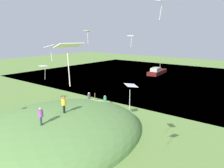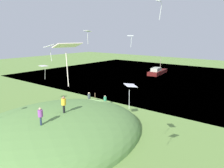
{
  "view_description": "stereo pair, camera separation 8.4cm",
  "coord_description": "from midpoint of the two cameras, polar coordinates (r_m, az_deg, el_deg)",
  "views": [
    {
      "loc": [
        21.73,
        19.52,
        10.64
      ],
      "look_at": [
        -0.38,
        2.01,
        4.41
      ],
      "focal_mm": 36.03,
      "sensor_mm": 36.0,
      "label": 1
    },
    {
      "loc": [
        21.67,
        19.58,
        10.64
      ],
      "look_at": [
        -0.38,
        2.01,
        4.41
      ],
      "focal_mm": 36.03,
      "sensor_mm": 36.0,
      "label": 2
    }
  ],
  "objects": [
    {
      "name": "ground_plane",
      "position": [
        31.09,
        -3.28,
        -7.57
      ],
      "size": [
        160.0,
        160.0,
        0.0
      ],
      "primitive_type": "plane",
      "color": "olive"
    },
    {
      "name": "person_with_child",
      "position": [
        22.82,
        -12.07,
        -4.64
      ],
      "size": [
        0.64,
        0.64,
        1.69
      ],
      "rotation": [
        0.0,
        0.0,
        0.51
      ],
      "color": "black",
      "rests_on": "grass_hill"
    },
    {
      "name": "kite_0",
      "position": [
        18.12,
        -15.17,
        9.33
      ],
      "size": [
        1.42,
        1.36,
        1.34
      ],
      "color": "white"
    },
    {
      "name": "kite_4",
      "position": [
        27.56,
        -16.92,
        4.3
      ],
      "size": [
        0.96,
        1.23,
        1.61
      ],
      "color": "white"
    },
    {
      "name": "boat_on_lake",
      "position": [
        62.87,
        11.45,
        3.11
      ],
      "size": [
        9.05,
        3.81,
        4.33
      ],
      "rotation": [
        0.0,
        0.0,
        0.13
      ],
      "color": "#521311",
      "rests_on": "lake_water"
    },
    {
      "name": "person_walking_path",
      "position": [
        33.4,
        -5.76,
        -3.19
      ],
      "size": [
        0.59,
        0.59,
        1.78
      ],
      "rotation": [
        0.0,
        0.0,
        2.24
      ],
      "color": "#373C36",
      "rests_on": "grass_hill"
    },
    {
      "name": "lake_water",
      "position": [
        57.0,
        17.77,
        0.9
      ],
      "size": [
        50.27,
        80.0,
        0.4
      ],
      "primitive_type": "cube",
      "color": "#2E506A",
      "rests_on": "ground_plane"
    },
    {
      "name": "person_on_hilltop",
      "position": [
        20.71,
        -17.6,
        -7.31
      ],
      "size": [
        0.61,
        0.61,
        1.61
      ],
      "rotation": [
        0.0,
        0.0,
        0.79
      ],
      "color": "#232D49",
      "rests_on": "grass_hill"
    },
    {
      "name": "kite_8",
      "position": [
        28.76,
        4.79,
        11.94
      ],
      "size": [
        0.89,
        0.93,
        1.5
      ],
      "color": "white"
    },
    {
      "name": "person_near_shore",
      "position": [
        34.38,
        -1.69,
        -3.88
      ],
      "size": [
        0.64,
        0.64,
        1.57
      ],
      "rotation": [
        0.0,
        0.0,
        5.68
      ],
      "color": "#1A254F",
      "rests_on": "ground_plane"
    },
    {
      "name": "grass_hill",
      "position": [
        25.23,
        -14.64,
        -12.91
      ],
      "size": [
        22.22,
        16.86,
        6.08
      ],
      "primitive_type": "ellipsoid",
      "color": "#608D47",
      "rests_on": "ground_plane"
    },
    {
      "name": "kite_7",
      "position": [
        24.39,
        -6.06,
        13.05
      ],
      "size": [
        0.71,
        0.91,
        1.42
      ],
      "color": "white"
    },
    {
      "name": "kite_9",
      "position": [
        8.65,
        -10.99,
        9.16
      ],
      "size": [
        1.11,
        0.9,
        1.66
      ],
      "color": "#F4DAD1"
    },
    {
      "name": "kite_6",
      "position": [
        15.98,
        4.81,
        -0.57
      ],
      "size": [
        1.28,
        1.32,
        1.76
      ],
      "color": "white"
    },
    {
      "name": "kite_3",
      "position": [
        24.08,
        11.96,
        19.54
      ],
      "size": [
        0.81,
        0.64,
        1.91
      ],
      "color": "white"
    },
    {
      "name": "mooring_post",
      "position": [
        38.59,
        -4.27,
        -2.91
      ],
      "size": [
        0.14,
        0.14,
        0.86
      ],
      "primitive_type": "cylinder",
      "color": "brown",
      "rests_on": "ground_plane"
    }
  ]
}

